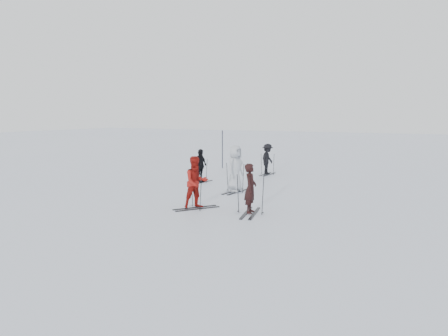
# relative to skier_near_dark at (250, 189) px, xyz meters

# --- Properties ---
(ground) EXTENTS (120.00, 120.00, 0.00)m
(ground) POSITION_rel_skier_near_dark_xyz_m (-2.53, 1.96, -0.80)
(ground) COLOR silver
(ground) RESTS_ON ground
(skier_near_dark) EXTENTS (0.51, 0.66, 1.59)m
(skier_near_dark) POSITION_rel_skier_near_dark_xyz_m (0.00, 0.00, 0.00)
(skier_near_dark) COLOR black
(skier_near_dark) RESTS_ON ground
(skier_red) EXTENTS (1.03, 1.08, 1.75)m
(skier_red) POSITION_rel_skier_near_dark_xyz_m (-1.93, -0.18, 0.08)
(skier_red) COLOR maroon
(skier_red) RESTS_ON ground
(skier_grey) EXTENTS (0.66, 0.96, 1.89)m
(skier_grey) POSITION_rel_skier_near_dark_xyz_m (-2.17, 3.25, 0.15)
(skier_grey) COLOR #B6BBC0
(skier_grey) RESTS_ON ground
(skier_uphill_left) EXTENTS (0.44, 0.92, 1.53)m
(skier_uphill_left) POSITION_rel_skier_near_dark_xyz_m (-4.71, 4.70, -0.03)
(skier_uphill_left) COLOR black
(skier_uphill_left) RESTS_ON ground
(skier_uphill_far) EXTENTS (0.60, 1.03, 1.59)m
(skier_uphill_far) POSITION_rel_skier_near_dark_xyz_m (-2.97, 8.63, 0.00)
(skier_uphill_far) COLOR black
(skier_uphill_far) RESTS_ON ground
(skis_near_dark) EXTENTS (1.99, 1.37, 1.32)m
(skis_near_dark) POSITION_rel_skier_near_dark_xyz_m (0.00, 0.00, -0.14)
(skis_near_dark) COLOR black
(skis_near_dark) RESTS_ON ground
(skis_red) EXTENTS (1.85, 1.65, 1.20)m
(skis_red) POSITION_rel_skier_near_dark_xyz_m (-1.93, -0.18, -0.19)
(skis_red) COLOR black
(skis_red) RESTS_ON ground
(skis_grey) EXTENTS (1.73, 0.99, 1.22)m
(skis_grey) POSITION_rel_skier_near_dark_xyz_m (-2.17, 3.25, -0.19)
(skis_grey) COLOR black
(skis_grey) RESTS_ON ground
(skis_uphill_left) EXTENTS (1.64, 0.96, 1.15)m
(skis_uphill_left) POSITION_rel_skier_near_dark_xyz_m (-4.71, 4.70, -0.22)
(skis_uphill_left) COLOR black
(skis_uphill_left) RESTS_ON ground
(skis_uphill_far) EXTENTS (1.56, 0.83, 1.13)m
(skis_uphill_far) POSITION_rel_skier_near_dark_xyz_m (-2.97, 8.63, -0.23)
(skis_uphill_far) COLOR black
(skis_uphill_far) RESTS_ON ground
(piste_marker) EXTENTS (0.06, 0.06, 2.20)m
(piste_marker) POSITION_rel_skier_near_dark_xyz_m (-6.35, 9.92, 0.31)
(piste_marker) COLOR black
(piste_marker) RESTS_ON ground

